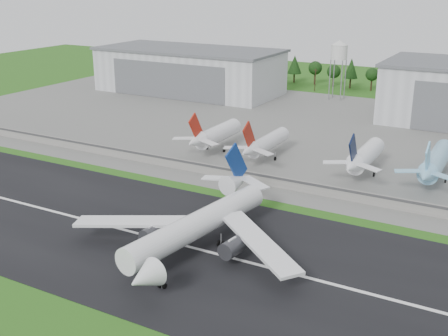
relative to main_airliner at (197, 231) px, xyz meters
The scene contains 14 objects.
ground 22.82m from the main_airliner, 154.58° to the right, with size 600.00×600.00×0.00m, color #215614.
runway 20.71m from the main_airliner, behind, with size 320.00×60.00×0.10m, color black.
runway_centerline 20.69m from the main_airliner, behind, with size 220.00×1.00×0.02m, color white.
apron 112.36m from the main_airliner, 100.33° to the left, with size 320.00×150.00×0.10m, color slate.
blast_fence 49.77m from the main_airliner, 113.90° to the left, with size 240.00×0.61×3.50m.
hangar_west 184.95m from the main_airliner, 122.80° to the left, with size 97.00×44.00×23.20m.
water_tower 178.31m from the main_airliner, 98.15° to the left, with size 8.40×8.40×29.40m.
utility_poles 191.56m from the main_airliner, 96.03° to the left, with size 230.00×3.00×12.00m, color black, non-canonical shape.
treeline 206.47m from the main_airliner, 95.60° to the left, with size 320.00×16.00×22.00m, color black, non-canonical shape.
main_airliner is the anchor object (origin of this frame).
parked_jet_red_a 75.30m from the main_airliner, 117.14° to the left, with size 7.36×31.29×16.74m.
parked_jet_red_b 68.55m from the main_airliner, 102.40° to the left, with size 7.36×31.29×16.37m.
parked_jet_navy 69.55m from the main_airliner, 74.49° to the left, with size 7.36×31.29×16.72m.
parked_jet_skyblue 81.82m from the main_airliner, 61.66° to the left, with size 7.36×37.29×16.78m.
Camera 1 is at (80.68, -87.42, 58.73)m, focal length 45.00 mm.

